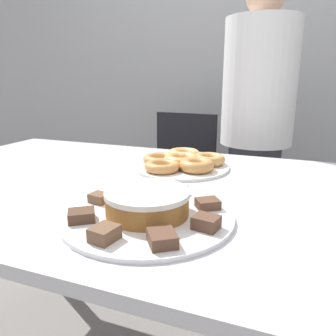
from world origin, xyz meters
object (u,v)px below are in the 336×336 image
Objects in this scene: person_standing at (256,135)px; plate_donuts at (181,167)px; office_chair_left at (176,190)px; plate_cake at (148,216)px; frosted_cake at (147,202)px.

person_standing is 4.48× the size of plate_donuts.
office_chair_left is 2.54× the size of plate_donuts.
plate_cake is at bearing -96.45° from person_standing.
frosted_cake is at bearing -96.45° from person_standing.
person_standing is 1.77× the size of office_chair_left.
person_standing is 7.85× the size of frosted_cake.
plate_cake is at bearing 180.00° from frosted_cake.
person_standing is 1.07m from frosted_cake.
frosted_cake is at bearing -69.70° from office_chair_left.
plate_cake is 0.44m from plate_donuts.
frosted_cake is (0.07, -0.44, 0.03)m from plate_donuts.
office_chair_left is 1.28m from plate_cake.
office_chair_left is at bearing 106.43° from frosted_cake.
person_standing is 0.62m from office_chair_left.
plate_donuts is at bearing -65.45° from office_chair_left.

